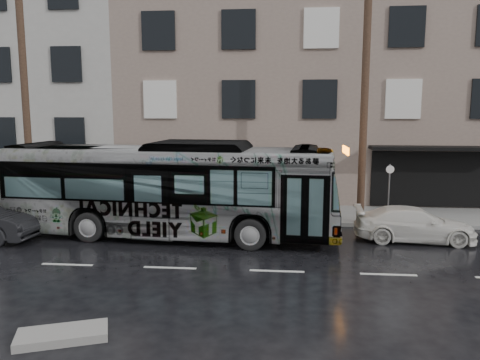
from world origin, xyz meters
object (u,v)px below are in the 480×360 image
object	(u,v)px
utility_pole_front	(364,111)
sign_post	(389,194)
white_sedan	(414,224)
bus	(167,189)
utility_pole_rear	(26,111)

from	to	relation	value
utility_pole_front	sign_post	xyz separation A→B (m)	(1.10, 0.00, -3.30)
white_sedan	utility_pole_front	bearing A→B (deg)	40.88
utility_pole_front	bus	distance (m)	8.30
white_sedan	utility_pole_rear	bearing A→B (deg)	86.02
bus	white_sedan	world-z (taller)	bus
utility_pole_rear	sign_post	bearing A→B (deg)	0.00
utility_pole_front	bus	xyz separation A→B (m)	(-7.47, -2.18, -2.87)
bus	white_sedan	xyz separation A→B (m)	(9.05, 0.11, -1.17)
utility_pole_rear	sign_post	distance (m)	15.46
utility_pole_front	utility_pole_rear	distance (m)	14.00
utility_pole_rear	white_sedan	xyz separation A→B (m)	(15.58, -2.07, -4.04)
utility_pole_front	bus	world-z (taller)	utility_pole_front
utility_pole_rear	sign_post	world-z (taller)	utility_pole_rear
sign_post	white_sedan	world-z (taller)	sign_post
utility_pole_rear	utility_pole_front	bearing A→B (deg)	0.00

